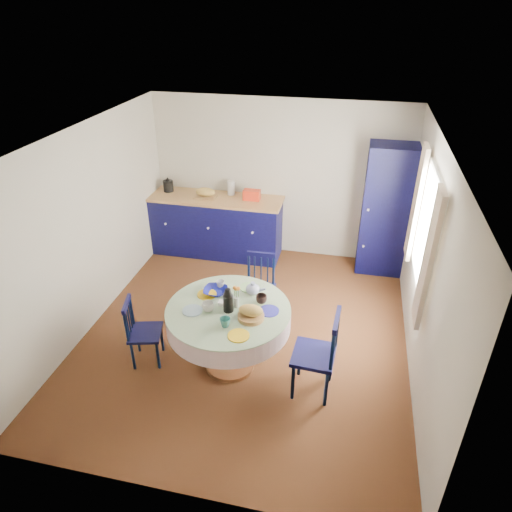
{
  "coord_description": "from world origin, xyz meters",
  "views": [
    {
      "loc": [
        1.12,
        -4.46,
        3.78
      ],
      "look_at": [
        0.09,
        0.2,
        1.03
      ],
      "focal_mm": 32.0,
      "sensor_mm": 36.0,
      "label": 1
    }
  ],
  "objects": [
    {
      "name": "pantry_cabinet",
      "position": [
        1.66,
        2.0,
        0.99
      ],
      "size": [
        0.7,
        0.51,
        1.98
      ],
      "rotation": [
        0.0,
        0.0,
        0.0
      ],
      "color": "black",
      "rests_on": "floor"
    },
    {
      "name": "cobalt_bowl",
      "position": [
        -0.25,
        -0.39,
        0.86
      ],
      "size": [
        0.27,
        0.27,
        0.07
      ],
      "primitive_type": "imported",
      "color": "navy",
      "rests_on": "dining_table"
    },
    {
      "name": "mug_a",
      "position": [
        -0.24,
        -0.71,
        0.88
      ],
      "size": [
        0.13,
        0.13,
        0.1
      ],
      "primitive_type": "imported",
      "color": "silver",
      "rests_on": "dining_table"
    },
    {
      "name": "wall_left",
      "position": [
        -2.0,
        0.0,
        1.25
      ],
      "size": [
        0.02,
        4.5,
        2.5
      ],
      "primitive_type": "cube",
      "color": "beige",
      "rests_on": "floor"
    },
    {
      "name": "wall_right",
      "position": [
        2.0,
        0.0,
        1.25
      ],
      "size": [
        0.02,
        4.5,
        2.5
      ],
      "primitive_type": "cube",
      "color": "beige",
      "rests_on": "floor"
    },
    {
      "name": "mug_d",
      "position": [
        -0.23,
        -0.26,
        0.87
      ],
      "size": [
        0.1,
        0.1,
        0.09
      ],
      "primitive_type": "imported",
      "color": "silver",
      "rests_on": "dining_table"
    },
    {
      "name": "floor",
      "position": [
        0.0,
        0.0,
        0.0
      ],
      "size": [
        4.5,
        4.5,
        0.0
      ],
      "primitive_type": "plane",
      "color": "black",
      "rests_on": "ground"
    },
    {
      "name": "chair_left",
      "position": [
        -1.04,
        -0.75,
        0.43
      ],
      "size": [
        0.44,
        0.45,
        0.84
      ],
      "rotation": [
        0.0,
        0.0,
        1.83
      ],
      "color": "black",
      "rests_on": "floor"
    },
    {
      "name": "mug_b",
      "position": [
        0.02,
        -0.93,
        0.88
      ],
      "size": [
        0.11,
        0.11,
        0.1
      ],
      "primitive_type": "imported",
      "color": "#31726C",
      "rests_on": "dining_table"
    },
    {
      "name": "dining_table",
      "position": [
        -0.03,
        -0.63,
        0.7
      ],
      "size": [
        1.36,
        1.36,
        1.11
      ],
      "color": "brown",
      "rests_on": "floor"
    },
    {
      "name": "wall_back",
      "position": [
        0.0,
        2.25,
        1.25
      ],
      "size": [
        4.0,
        0.02,
        2.5
      ],
      "primitive_type": "cube",
      "color": "beige",
      "rests_on": "floor"
    },
    {
      "name": "chair_right",
      "position": [
        0.97,
        -0.79,
        0.52
      ],
      "size": [
        0.46,
        0.48,
        1.03
      ],
      "rotation": [
        0.0,
        0.0,
        -1.63
      ],
      "color": "black",
      "rests_on": "floor"
    },
    {
      "name": "kitchen_counter",
      "position": [
        -1.0,
        1.96,
        0.51
      ],
      "size": [
        2.22,
        0.69,
        1.23
      ],
      "rotation": [
        0.0,
        0.0,
        -0.0
      ],
      "color": "black",
      "rests_on": "floor"
    },
    {
      "name": "window",
      "position": [
        1.95,
        0.3,
        1.52
      ],
      "size": [
        0.1,
        1.74,
        1.45
      ],
      "color": "white",
      "rests_on": "wall_right"
    },
    {
      "name": "mug_c",
      "position": [
        0.29,
        -0.45,
        0.87
      ],
      "size": [
        0.12,
        0.12,
        0.1
      ],
      "primitive_type": "imported",
      "color": "black",
      "rests_on": "dining_table"
    },
    {
      "name": "ceiling",
      "position": [
        0.0,
        0.0,
        2.5
      ],
      "size": [
        4.5,
        4.5,
        0.0
      ],
      "primitive_type": "plane",
      "rotation": [
        3.14,
        0.0,
        0.0
      ],
      "color": "white",
      "rests_on": "wall_back"
    },
    {
      "name": "chair_far",
      "position": [
        0.09,
        0.37,
        0.46
      ],
      "size": [
        0.42,
        0.4,
        0.91
      ],
      "rotation": [
        0.0,
        0.0,
        0.03
      ],
      "color": "black",
      "rests_on": "floor"
    }
  ]
}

